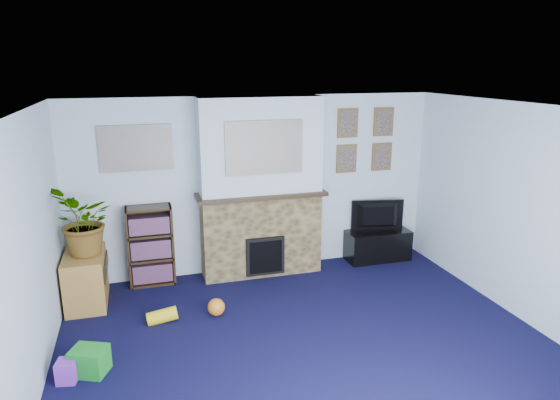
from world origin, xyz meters
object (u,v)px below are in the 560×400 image
object	(u,v)px
tv_stand	(378,245)
sideboard	(86,276)
bookshelf	(151,247)
television	(379,216)

from	to	relation	value
tv_stand	sideboard	distance (m)	4.01
tv_stand	bookshelf	size ratio (longest dim) A/B	0.89
tv_stand	bookshelf	distance (m)	3.23
television	sideboard	world-z (taller)	television
bookshelf	sideboard	xyz separation A→B (m)	(-0.78, -0.36, -0.15)
sideboard	tv_stand	bearing A→B (deg)	4.01
tv_stand	sideboard	xyz separation A→B (m)	(-4.00, -0.28, 0.12)
television	bookshelf	world-z (taller)	bookshelf
television	sideboard	xyz separation A→B (m)	(-4.00, -0.30, -0.31)
tv_stand	television	world-z (taller)	television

